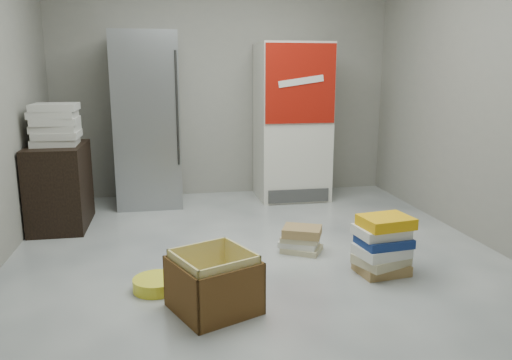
{
  "coord_description": "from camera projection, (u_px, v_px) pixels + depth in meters",
  "views": [
    {
      "loc": [
        -0.7,
        -3.54,
        1.49
      ],
      "look_at": [
        0.07,
        0.7,
        0.54
      ],
      "focal_mm": 35.0,
      "sensor_mm": 36.0,
      "label": 1
    }
  ],
  "objects": [
    {
      "name": "coke_cooler",
      "position": [
        292.0,
        122.0,
        5.82
      ],
      "size": [
        0.8,
        0.73,
        1.8
      ],
      "color": "silver",
      "rests_on": "ground"
    },
    {
      "name": "ground",
      "position": [
        264.0,
        268.0,
        3.84
      ],
      "size": [
        5.0,
        5.0,
        0.0
      ],
      "primitive_type": "plane",
      "color": "silver",
      "rests_on": "ground"
    },
    {
      "name": "room_shell",
      "position": [
        264.0,
        25.0,
        3.46
      ],
      "size": [
        4.04,
        5.04,
        2.82
      ],
      "color": "gray",
      "rests_on": "ground"
    },
    {
      "name": "phonebook_stack_main",
      "position": [
        383.0,
        245.0,
        3.7
      ],
      "size": [
        0.44,
        0.39,
        0.44
      ],
      "rotation": [
        0.0,
        0.0,
        0.21
      ],
      "color": "#A17F4C",
      "rests_on": "ground"
    },
    {
      "name": "steel_fridge",
      "position": [
        148.0,
        120.0,
        5.53
      ],
      "size": [
        0.7,
        0.72,
        1.9
      ],
      "color": "#9FA1A6",
      "rests_on": "ground"
    },
    {
      "name": "bucket_lid",
      "position": [
        157.0,
        284.0,
        3.45
      ],
      "size": [
        0.42,
        0.42,
        0.09
      ],
      "primitive_type": "cylinder",
      "rotation": [
        0.0,
        0.0,
        -0.38
      ],
      "color": "yellow",
      "rests_on": "ground"
    },
    {
      "name": "wood_shelf",
      "position": [
        60.0,
        186.0,
        4.8
      ],
      "size": [
        0.5,
        0.8,
        0.8
      ],
      "primitive_type": "cube",
      "color": "black",
      "rests_on": "ground"
    },
    {
      "name": "cardboard_box",
      "position": [
        214.0,
        286.0,
        3.14
      ],
      "size": [
        0.62,
        0.62,
        0.38
      ],
      "rotation": [
        0.0,
        0.0,
        0.42
      ],
      "color": "yellow",
      "rests_on": "ground"
    },
    {
      "name": "supply_box_stack",
      "position": [
        55.0,
        124.0,
        4.68
      ],
      "size": [
        0.43,
        0.42,
        0.39
      ],
      "color": "silver",
      "rests_on": "wood_shelf"
    },
    {
      "name": "phonebook_stack_side",
      "position": [
        301.0,
        239.0,
        4.18
      ],
      "size": [
        0.41,
        0.39,
        0.21
      ],
      "rotation": [
        0.0,
        0.0,
        -0.43
      ],
      "color": "#C5BB91",
      "rests_on": "ground"
    }
  ]
}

